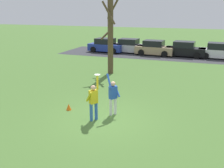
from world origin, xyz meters
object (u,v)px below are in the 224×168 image
(person_catcher, at_px, (93,100))
(parked_car_blue, at_px, (106,46))
(field_cone_orange, at_px, (69,107))
(person_defender, at_px, (113,95))
(parked_car_black, at_px, (185,50))
(parked_car_white, at_px, (219,51))
(parked_car_silver, at_px, (130,46))
(bare_tree_tall, at_px, (110,34))
(parked_car_tan, at_px, (155,48))
(frisbee_disc, at_px, (97,75))

(person_catcher, height_order, parked_car_blue, person_catcher)
(field_cone_orange, bearing_deg, person_defender, 4.44)
(parked_car_black, relative_size, parked_car_white, 1.00)
(person_defender, relative_size, parked_car_blue, 0.48)
(parked_car_blue, bearing_deg, person_defender, -64.09)
(parked_car_silver, bearing_deg, bare_tree_tall, -78.67)
(person_defender, bearing_deg, parked_car_white, -162.81)
(bare_tree_tall, height_order, field_cone_orange, bare_tree_tall)
(parked_car_blue, distance_m, bare_tree_tall, 10.62)
(parked_car_black, bearing_deg, parked_car_tan, -172.67)
(parked_car_black, relative_size, field_cone_orange, 13.19)
(parked_car_blue, distance_m, field_cone_orange, 18.00)
(parked_car_tan, bearing_deg, bare_tree_tall, -96.41)
(person_defender, distance_m, parked_car_blue, 18.54)
(parked_car_black, distance_m, bare_tree_tall, 11.00)
(parked_car_silver, bearing_deg, frisbee_disc, -74.58)
(frisbee_disc, distance_m, bare_tree_tall, 8.74)
(parked_car_tan, xyz_separation_m, bare_tree_tall, (-1.76, -9.37, 2.33))
(parked_car_silver, relative_size, parked_car_white, 1.00)
(field_cone_orange, bearing_deg, parked_car_black, 75.90)
(frisbee_disc, bearing_deg, person_catcher, -124.92)
(frisbee_disc, relative_size, bare_tree_tall, 0.04)
(parked_car_blue, relative_size, parked_car_silver, 1.00)
(parked_car_black, xyz_separation_m, bare_tree_tall, (-4.96, -9.54, 2.33))
(parked_car_white, distance_m, bare_tree_tall, 12.84)
(person_catcher, bearing_deg, field_cone_orange, 102.01)
(parked_car_black, height_order, bare_tree_tall, bare_tree_tall)
(field_cone_orange, bearing_deg, person_catcher, -22.91)
(parked_car_blue, xyz_separation_m, parked_car_tan, (5.74, -0.19, 0.00))
(parked_car_black, xyz_separation_m, field_cone_orange, (-4.36, -17.38, -0.57))
(person_catcher, xyz_separation_m, frisbee_disc, (0.13, 0.18, 1.11))
(person_catcher, xyz_separation_m, parked_car_silver, (-3.50, 18.50, -0.25))
(parked_car_tan, bearing_deg, frisbee_disc, -83.76)
(parked_car_silver, distance_m, bare_tree_tall, 10.31)
(parked_car_tan, distance_m, bare_tree_tall, 9.81)
(person_defender, xyz_separation_m, parked_car_blue, (-6.85, 17.22, -0.25))
(bare_tree_tall, bearing_deg, parked_car_blue, 112.61)
(parked_car_tan, bearing_deg, person_defender, -82.05)
(parked_car_silver, bearing_deg, parked_car_tan, -7.06)
(frisbee_disc, xyz_separation_m, parked_car_white, (5.96, 17.83, -1.37))
(person_catcher, height_order, parked_car_tan, person_catcher)
(parked_car_blue, height_order, bare_tree_tall, bare_tree_tall)
(frisbee_disc, bearing_deg, parked_car_silver, 101.20)
(person_defender, height_order, field_cone_orange, person_defender)
(parked_car_silver, height_order, bare_tree_tall, bare_tree_tall)
(parked_car_black, bearing_deg, person_defender, -92.70)
(parked_car_blue, bearing_deg, bare_tree_tall, -63.17)
(person_defender, bearing_deg, parked_car_black, -152.01)
(bare_tree_tall, bearing_deg, parked_car_black, 62.55)
(parked_car_white, relative_size, bare_tree_tall, 0.70)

